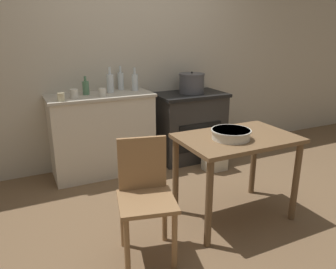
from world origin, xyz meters
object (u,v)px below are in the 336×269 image
chair (145,194)px  cup_center_right (74,94)px  flour_sack (215,153)px  bottle_center_left (121,81)px  cup_mid_right (61,97)px  stove (189,126)px  bottle_left (135,82)px  cup_center (102,92)px  stock_pot (192,83)px  mixing_bowl_large (231,134)px  work_table (236,150)px  bottle_far_left (110,83)px  bottle_mid_left (86,88)px

chair → cup_center_right: bearing=110.3°
flour_sack → bottle_center_left: 1.42m
bottle_center_left → cup_mid_right: bearing=-153.3°
stove → bottle_center_left: size_ratio=3.11×
chair → bottle_left: 1.81m
bottle_left → bottle_center_left: (-0.13, 0.13, 0.00)m
cup_center → cup_center_right: cup_center_right is taller
bottle_center_left → cup_mid_right: bottle_center_left is taller
stock_pot → cup_center_right: (-1.46, -0.06, -0.00)m
stove → flour_sack: stove is taller
mixing_bowl_large → work_table: bearing=19.0°
cup_center_right → stock_pot: bearing=2.5°
bottle_far_left → bottle_center_left: (0.16, 0.12, -0.00)m
stock_pot → bottle_far_left: (-1.02, 0.08, 0.06)m
work_table → chair: 0.92m
cup_center_right → cup_mid_right: bearing=-143.6°
flour_sack → cup_center_right: 1.75m
chair → bottle_mid_left: (-0.03, 1.64, 0.53)m
flour_sack → bottle_left: bearing=143.4°
mixing_bowl_large → cup_center: bearing=116.5°
stock_pot → cup_mid_right: 1.62m
stock_pot → bottle_left: bottle_left is taller
stock_pot → bottle_mid_left: 1.30m
stove → work_table: stove is taller
stove → cup_center: (-1.13, -0.07, 0.54)m
flour_sack → chair: bearing=-141.2°
stove → cup_center: size_ratio=10.68×
cup_mid_right → work_table: bearing=-45.8°
work_table → bottle_center_left: bottle_center_left is taller
mixing_bowl_large → bottle_mid_left: (-0.84, 1.54, 0.21)m
flour_sack → cup_center: bearing=160.7°
flour_sack → bottle_center_left: bottle_center_left is taller
mixing_bowl_large → cup_center: size_ratio=4.03×
bottle_far_left → bottle_left: bottle_far_left is taller
mixing_bowl_large → bottle_far_left: bearing=109.7°
mixing_bowl_large → bottle_mid_left: bottle_mid_left is taller
work_table → cup_center_right: cup_center_right is taller
stove → bottle_mid_left: 1.40m
flour_sack → cup_mid_right: 1.86m
bottle_mid_left → chair: bearing=-88.8°
stove → cup_mid_right: bearing=-174.1°
stock_pot → bottle_center_left: size_ratio=1.15×
bottle_mid_left → cup_mid_right: bottle_mid_left is taller
work_table → cup_center_right: size_ratio=10.68×
stock_pot → bottle_center_left: (-0.86, 0.20, 0.06)m
cup_center → bottle_center_left: bearing=43.1°
cup_center → flour_sack: bearing=-19.3°
work_table → bottle_center_left: bearing=106.5°
bottle_far_left → bottle_left: 0.30m
bottle_mid_left → cup_center: 0.21m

